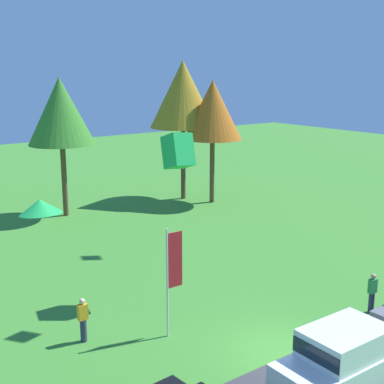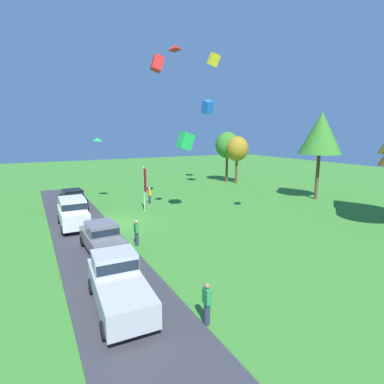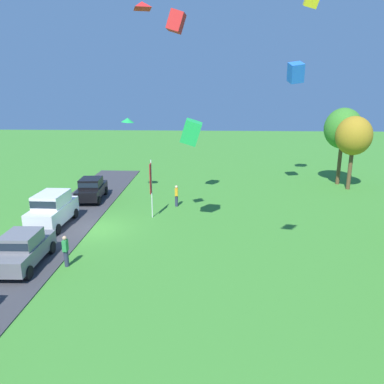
% 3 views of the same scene
% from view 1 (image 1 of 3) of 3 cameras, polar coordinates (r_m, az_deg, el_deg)
% --- Properties ---
extents(ground_plane, '(120.00, 120.00, 0.00)m').
position_cam_1_polar(ground_plane, '(20.19, 9.23, -16.47)').
color(ground_plane, '#3D842D').
extents(car_suv_by_flagpole, '(4.63, 2.11, 2.28)m').
position_cam_1_polar(car_suv_by_flagpole, '(17.53, 15.88, -16.87)').
color(car_suv_by_flagpole, white).
rests_on(car_suv_by_flagpole, ground).
extents(person_on_lawn, '(0.36, 0.24, 1.71)m').
position_cam_1_polar(person_on_lawn, '(23.60, 18.66, -10.14)').
color(person_on_lawn, '#2D334C').
rests_on(person_on_lawn, ground).
extents(person_beside_suv, '(0.36, 0.24, 1.71)m').
position_cam_1_polar(person_beside_suv, '(20.61, -11.55, -13.18)').
color(person_beside_suv, '#2D334C').
rests_on(person_beside_suv, ground).
extents(tree_right_of_center, '(4.44, 4.44, 9.37)m').
position_cam_1_polar(tree_right_of_center, '(36.76, -13.84, 8.33)').
color(tree_right_of_center, brown).
rests_on(tree_right_of_center, ground).
extents(tree_far_right, '(4.99, 4.99, 10.53)m').
position_cam_1_polar(tree_far_right, '(40.63, -0.97, 10.36)').
color(tree_far_right, brown).
rests_on(tree_far_right, ground).
extents(tree_left_of_center, '(4.32, 4.32, 9.12)m').
position_cam_1_polar(tree_left_of_center, '(39.52, 2.21, 8.71)').
color(tree_left_of_center, brown).
rests_on(tree_left_of_center, ground).
extents(flag_banner, '(0.71, 0.08, 4.26)m').
position_cam_1_polar(flag_banner, '(19.99, -2.11, -8.06)').
color(flag_banner, silver).
rests_on(flag_banner, ground).
extents(kite_delta_high_right, '(1.17, 1.19, 0.45)m').
position_cam_1_polar(kite_delta_high_right, '(13.91, -15.89, -1.50)').
color(kite_delta_high_right, green).
extents(kite_box_trailing_tail, '(1.12, 1.37, 1.70)m').
position_cam_1_polar(kite_box_trailing_tail, '(22.68, -1.49, 4.39)').
color(kite_box_trailing_tail, green).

